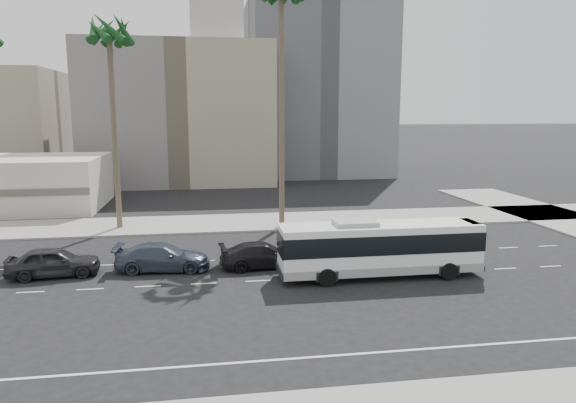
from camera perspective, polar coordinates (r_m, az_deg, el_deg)
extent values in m
plane|color=black|center=(30.68, 8.02, -8.07)|extent=(700.00, 700.00, 0.00)
cube|color=gray|center=(45.22, 2.34, -2.06)|extent=(120.00, 7.00, 0.15)
cube|color=gray|center=(72.98, -11.67, 9.32)|extent=(24.00, 18.00, 18.00)
cube|color=#5B5D63|center=(81.70, 2.95, 12.34)|extent=(20.00, 20.00, 26.00)
cube|color=beige|center=(278.27, -7.68, 12.33)|extent=(42.00, 42.00, 44.00)
cube|color=beige|center=(282.55, -7.87, 20.04)|extent=(26.00, 26.00, 32.00)
cube|color=slate|center=(264.67, 2.96, 15.35)|extent=(26.00, 26.00, 70.00)
cube|color=slate|center=(299.16, 6.57, 13.70)|extent=(22.00, 22.00, 60.00)
cube|color=white|center=(30.29, 10.03, -4.84)|extent=(11.50, 2.56, 2.58)
cube|color=black|center=(30.21, 10.05, -4.21)|extent=(11.56, 2.62, 1.09)
cube|color=gray|center=(30.60, 9.97, -6.91)|extent=(11.52, 2.60, 0.50)
cube|color=gray|center=(29.53, 7.38, -2.39)|extent=(2.38, 1.59, 0.30)
cube|color=#262628|center=(32.20, 19.32, -2.30)|extent=(0.60, 1.79, 0.30)
cylinder|color=black|center=(30.90, 17.23, -7.33)|extent=(0.99, 0.30, 0.99)
cylinder|color=black|center=(33.09, 15.30, -6.10)|extent=(0.99, 0.30, 0.99)
cylinder|color=black|center=(28.58, 4.31, -8.31)|extent=(0.99, 0.30, 0.99)
cylinder|color=black|center=(30.94, 3.23, -6.87)|extent=(0.99, 0.30, 0.99)
imported|color=black|center=(31.88, -2.74, -5.85)|extent=(2.58, 5.44, 1.53)
imported|color=#37404F|center=(32.12, -13.55, -5.93)|extent=(2.67, 5.72, 1.62)
imported|color=#242427|center=(32.97, -24.28, -6.03)|extent=(2.55, 5.25, 1.72)
cylinder|color=brown|center=(41.68, -0.71, 9.50)|extent=(0.50, 0.50, 18.29)
cylinder|color=brown|center=(43.40, -18.43, 6.81)|extent=(0.47, 0.47, 14.94)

